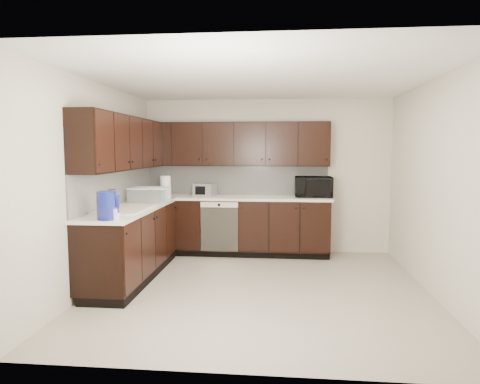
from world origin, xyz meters
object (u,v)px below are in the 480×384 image
at_px(microwave, 313,187).
at_px(blue_pitcher, 107,206).
at_px(toaster_oven, 205,190).
at_px(sink, 124,215).
at_px(storage_bin, 149,195).

relative_size(microwave, blue_pitcher, 1.90).
bearing_deg(blue_pitcher, toaster_oven, 60.25).
xyz_separation_m(toaster_oven, blue_pitcher, (-0.62, -2.39, 0.05)).
height_order(sink, toaster_oven, sink).
relative_size(sink, storage_bin, 1.62).
bearing_deg(storage_bin, blue_pitcher, -89.08).
height_order(storage_bin, blue_pitcher, blue_pitcher).
distance_m(toaster_oven, blue_pitcher, 2.47).
height_order(microwave, blue_pitcher, microwave).
bearing_deg(microwave, sink, -144.51).
bearing_deg(toaster_oven, microwave, 15.57).
distance_m(storage_bin, blue_pitcher, 1.57).
bearing_deg(storage_bin, sink, -93.56).
xyz_separation_m(storage_bin, blue_pitcher, (0.03, -1.56, 0.05)).
xyz_separation_m(toaster_oven, storage_bin, (-0.65, -0.83, -0.00)).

